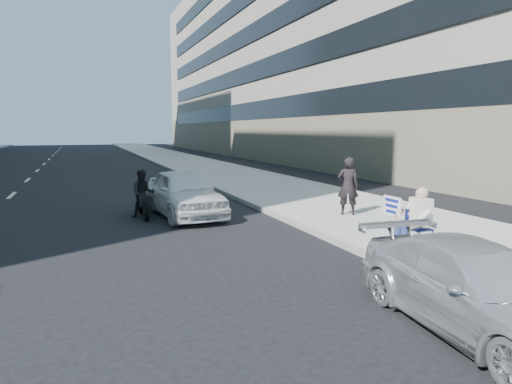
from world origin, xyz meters
name	(u,v)px	position (x,y,z in m)	size (l,w,h in m)	color
ground	(340,289)	(0.00, 0.00, 0.00)	(160.00, 160.00, 0.00)	black
near_sidewalk	(222,172)	(4.00, 20.00, 0.07)	(5.00, 120.00, 0.15)	#9D9A93
near_building	(319,48)	(17.00, 32.00, 10.00)	(14.00, 70.00, 20.00)	gray
seated_protester	(414,216)	(2.29, 0.99, 0.87)	(0.83, 1.12, 1.31)	navy
pedestrian_woman	(348,186)	(3.28, 4.99, 0.98)	(0.61, 0.40, 1.66)	black
parked_sedan	(478,289)	(0.80, -2.00, 0.56)	(1.58, 3.88, 1.13)	silver
white_sedan_near	(184,193)	(-1.00, 7.24, 0.71)	(1.67, 4.16, 1.42)	white
motorcycle	(143,196)	(-2.18, 7.51, 0.64)	(0.73, 2.05, 1.42)	black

